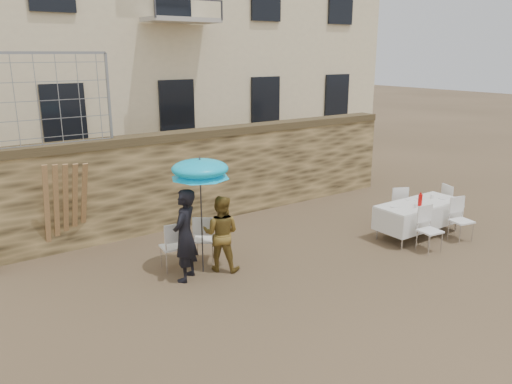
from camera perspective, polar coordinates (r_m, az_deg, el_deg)
ground at (r=8.34m, az=6.59°, el=-13.15°), size 80.00×80.00×0.00m
stone_wall at (r=11.88m, az=-9.36°, el=1.30°), size 13.00×0.50×2.20m
chain_link_fence at (r=10.63m, az=-24.75°, el=9.37°), size 3.20×0.06×1.80m
man_suit at (r=9.03m, az=-8.12°, el=-4.92°), size 0.74×0.71×1.71m
woman_dress at (r=9.41m, az=-4.02°, el=-4.74°), size 0.89×0.89×1.46m
umbrella at (r=8.98m, az=-6.41°, el=2.26°), size 1.07×1.07×2.05m
couple_chair_left at (r=9.63m, az=-9.54°, el=-6.03°), size 0.53×0.53×0.96m
couple_chair_right at (r=9.92m, az=-5.88°, el=-5.23°), size 0.67×0.67×0.96m
banquet_table at (r=11.72m, az=18.19°, el=-1.36°), size 2.10×0.85×0.78m
soda_bottle at (r=11.43m, az=18.25°, el=-0.88°), size 0.09×0.09×0.26m
table_chair_front_left at (r=10.91m, az=19.28°, el=-4.10°), size 0.53×0.53×0.96m
table_chair_front_right at (r=11.79m, az=22.45°, el=-2.96°), size 0.57×0.57×0.96m
table_chair_back at (r=12.41m, az=15.73°, el=-1.44°), size 0.64×0.64×0.96m
table_chair_side at (r=12.95m, az=21.50°, el=-1.25°), size 0.60×0.60×0.96m
wood_planks at (r=10.69m, az=-21.21°, el=-1.76°), size 0.70×0.20×2.00m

